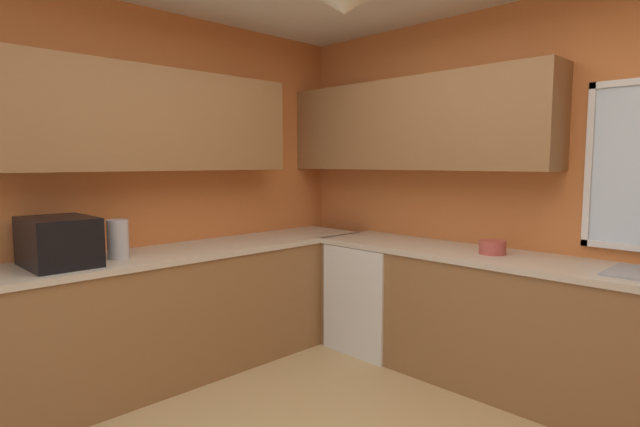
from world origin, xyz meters
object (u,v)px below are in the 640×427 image
at_px(dishwasher, 376,296).
at_px(microwave, 58,242).
at_px(bowl, 492,247).
at_px(kettle, 118,239).

relative_size(dishwasher, microwave, 1.77).
xyz_separation_m(dishwasher, microwave, (-0.66, -2.17, 0.62)).
relative_size(dishwasher, bowl, 4.88).
height_order(kettle, bowl, kettle).
xyz_separation_m(microwave, bowl, (1.63, 2.20, -0.10)).
xyz_separation_m(kettle, bowl, (1.61, 1.85, -0.08)).
height_order(dishwasher, microwave, microwave).
xyz_separation_m(microwave, kettle, (0.02, 0.35, -0.02)).
distance_m(dishwasher, kettle, 2.02).
distance_m(microwave, kettle, 0.35).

